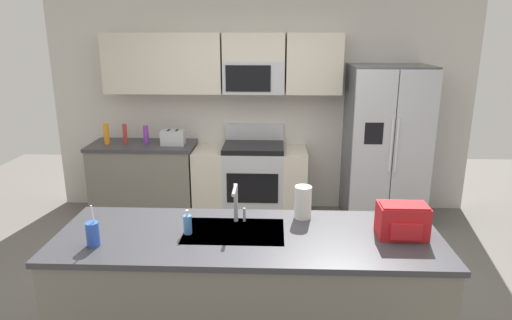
{
  "coord_description": "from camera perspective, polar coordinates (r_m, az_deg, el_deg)",
  "views": [
    {
      "loc": [
        0.16,
        -3.48,
        2.21
      ],
      "look_at": [
        -0.0,
        0.6,
        1.05
      ],
      "focal_mm": 31.8,
      "sensor_mm": 36.0,
      "label": 1
    }
  ],
  "objects": [
    {
      "name": "kitchen_wall_unit",
      "position": [
        5.63,
        -0.86,
        8.32
      ],
      "size": [
        5.2,
        0.43,
        2.6
      ],
      "color": "beige",
      "rests_on": "ground"
    },
    {
      "name": "bottle_orange",
      "position": [
        5.74,
        -18.31,
        3.14
      ],
      "size": [
        0.07,
        0.07,
        0.25
      ],
      "primitive_type": "cylinder",
      "color": "orange",
      "rests_on": "back_counter"
    },
    {
      "name": "ground_plane",
      "position": [
        4.13,
        -0.35,
        -16.51
      ],
      "size": [
        9.0,
        9.0,
        0.0
      ],
      "primitive_type": "plane",
      "color": "#66605B",
      "rests_on": "ground"
    },
    {
      "name": "backpack",
      "position": [
        3.16,
        17.95,
        -7.2
      ],
      "size": [
        0.32,
        0.22,
        0.23
      ],
      "color": "red",
      "rests_on": "island_counter"
    },
    {
      "name": "paper_towel_roll",
      "position": [
        3.32,
        5.92,
        -5.3
      ],
      "size": [
        0.12,
        0.12,
        0.24
      ],
      "primitive_type": "cylinder",
      "color": "white",
      "rests_on": "island_counter"
    },
    {
      "name": "sink_faucet",
      "position": [
        3.2,
        -2.5,
        -5.11
      ],
      "size": [
        0.08,
        0.21,
        0.28
      ],
      "color": "#B7BABF",
      "rests_on": "island_counter"
    },
    {
      "name": "refrigerator",
      "position": [
        5.53,
        15.94,
        1.79
      ],
      "size": [
        0.9,
        0.76,
        1.85
      ],
      "color": "#4C4F54",
      "rests_on": "ground"
    },
    {
      "name": "range_oven",
      "position": [
        5.58,
        -0.7,
        -2.6
      ],
      "size": [
        1.36,
        0.61,
        1.1
      ],
      "color": "#B7BABF",
      "rests_on": "ground"
    },
    {
      "name": "toaster",
      "position": [
        5.51,
        -10.39,
        2.8
      ],
      "size": [
        0.28,
        0.16,
        0.18
      ],
      "color": "#B7BABF",
      "rests_on": "back_counter"
    },
    {
      "name": "drink_cup_blue",
      "position": [
        3.08,
        -19.84,
        -8.73
      ],
      "size": [
        0.08,
        0.08,
        0.28
      ],
      "color": "blue",
      "rests_on": "island_counter"
    },
    {
      "name": "island_counter",
      "position": [
        3.3,
        -0.96,
        -16.38
      ],
      "size": [
        2.58,
        0.89,
        0.9
      ],
      "color": "slate",
      "rests_on": "ground"
    },
    {
      "name": "bottle_purple",
      "position": [
        5.66,
        -13.68,
        3.13
      ],
      "size": [
        0.06,
        0.06,
        0.22
      ],
      "primitive_type": "cylinder",
      "color": "purple",
      "rests_on": "back_counter"
    },
    {
      "name": "pepper_mill",
      "position": [
        5.71,
        -16.16,
        3.18
      ],
      "size": [
        0.05,
        0.05,
        0.24
      ],
      "primitive_type": "cylinder",
      "color": "#B2332D",
      "rests_on": "back_counter"
    },
    {
      "name": "back_counter",
      "position": [
        5.8,
        -13.84,
        -2.29
      ],
      "size": [
        1.26,
        0.63,
        0.9
      ],
      "color": "slate",
      "rests_on": "ground"
    },
    {
      "name": "soap_dispenser",
      "position": [
        3.1,
        -8.61,
        -8.0
      ],
      "size": [
        0.06,
        0.06,
        0.17
      ],
      "color": "#4C8CD8",
      "rests_on": "island_counter"
    }
  ]
}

